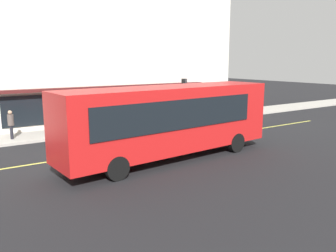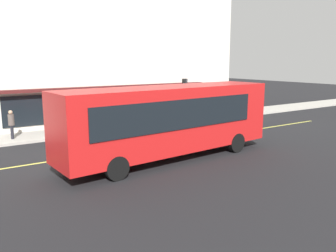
% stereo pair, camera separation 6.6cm
% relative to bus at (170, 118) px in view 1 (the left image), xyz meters
% --- Properties ---
extents(ground, '(120.00, 120.00, 0.00)m').
position_rel_bus_xyz_m(ground, '(-2.77, 2.72, -1.99)').
color(ground, black).
extents(sidewalk, '(80.00, 2.95, 0.15)m').
position_rel_bus_xyz_m(sidewalk, '(-2.77, 8.48, -1.91)').
color(sidewalk, '#B2ADA3').
rests_on(sidewalk, ground).
extents(lane_centre_stripe, '(36.00, 0.16, 0.01)m').
position_rel_bus_xyz_m(lane_centre_stripe, '(-2.77, 2.72, -1.98)').
color(lane_centre_stripe, '#D8D14C').
rests_on(lane_centre_stripe, ground).
extents(storefront_building, '(23.88, 10.32, 10.07)m').
position_rel_bus_xyz_m(storefront_building, '(1.15, 14.81, 3.04)').
color(storefront_building, silver).
rests_on(storefront_building, ground).
extents(bus, '(11.28, 3.31, 3.50)m').
position_rel_bus_xyz_m(bus, '(0.00, 0.00, 0.00)').
color(bus, red).
rests_on(bus, ground).
extents(traffic_light, '(0.30, 0.52, 3.20)m').
position_rel_bus_xyz_m(traffic_light, '(6.48, 7.68, 0.55)').
color(traffic_light, '#2D2D33').
rests_on(traffic_light, sidewalk).
extents(car_navy, '(4.39, 2.04, 1.52)m').
position_rel_bus_xyz_m(car_navy, '(9.22, 5.78, -1.24)').
color(car_navy, navy).
rests_on(car_navy, ground).
extents(pedestrian_by_curb, '(0.34, 0.34, 1.70)m').
position_rel_bus_xyz_m(pedestrian_by_curb, '(-5.75, 8.12, -0.81)').
color(pedestrian_by_curb, black).
rests_on(pedestrian_by_curb, sidewalk).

